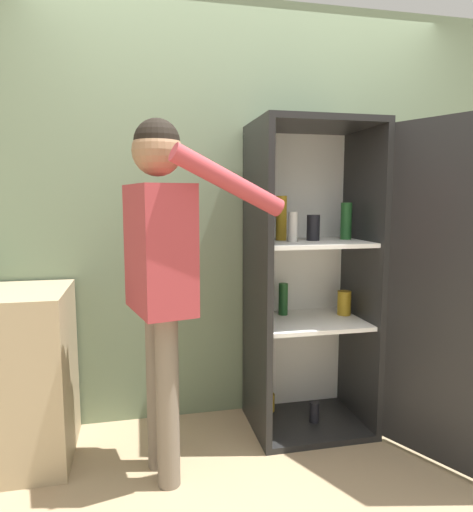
{
  "coord_description": "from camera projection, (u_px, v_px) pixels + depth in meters",
  "views": [
    {
      "loc": [
        -0.67,
        -1.82,
        1.37
      ],
      "look_at": [
        -0.13,
        0.65,
        1.05
      ],
      "focal_mm": 32.0,
      "sensor_mm": 36.0,
      "label": 1
    }
  ],
  "objects": [
    {
      "name": "refrigerator",
      "position": [
        338.0,
        282.0,
        2.6
      ],
      "size": [
        1.02,
        1.17,
        1.8
      ],
      "color": "black",
      "rests_on": "ground_plane"
    },
    {
      "name": "wall_back",
      "position": [
        245.0,
        214.0,
        2.87
      ],
      "size": [
        7.0,
        0.06,
        2.55
      ],
      "color": "gray",
      "rests_on": "ground_plane"
    },
    {
      "name": "person",
      "position": [
        161.0,
        254.0,
        2.14
      ],
      "size": [
        0.74,
        0.55,
        1.73
      ],
      "color": "#726656",
      "rests_on": "ground_plane"
    },
    {
      "name": "counter",
      "position": [
        5.0,
        377.0,
        2.35
      ],
      "size": [
        0.65,
        0.58,
        0.9
      ],
      "color": "tan",
      "rests_on": "ground_plane"
    },
    {
      "name": "ground_plane",
      "position": [
        295.0,
        501.0,
        2.08
      ],
      "size": [
        12.0,
        12.0,
        0.0
      ],
      "primitive_type": "plane",
      "color": "tan"
    }
  ]
}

